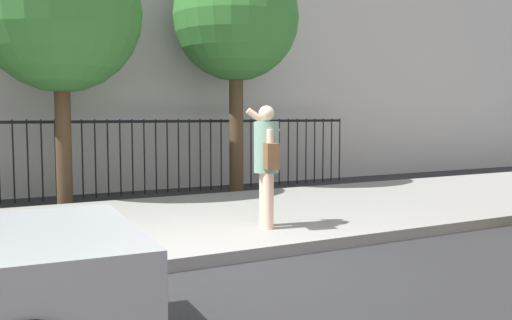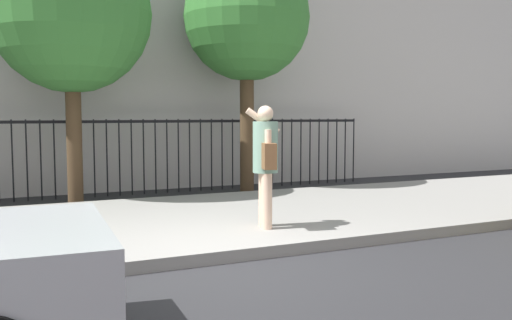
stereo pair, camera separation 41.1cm
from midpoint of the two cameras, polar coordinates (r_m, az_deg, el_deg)
The scene contains 6 objects.
ground_plane at distance 6.27m, azimuth -5.56°, elevation -10.90°, with size 60.00×60.00×0.00m, color #28282B.
sidewalk at distance 8.27m, azimuth -11.43°, elevation -6.62°, with size 28.00×4.40×0.15m, color gray.
iron_fence at distance 11.73m, azimuth -16.68°, elevation 1.23°, with size 12.03×0.04×1.60m.
pedestrian_on_phone at distance 7.41m, azimuth -0.45°, elevation 0.27°, with size 0.51×0.71×1.66m.
street_tree_mid at distance 10.98m, azimuth -20.69°, elevation 14.16°, with size 2.95×2.95×5.05m.
street_tree_far at distance 12.20m, azimuth -3.08°, elevation 14.38°, with size 2.71×2.71×5.13m.
Camera 1 is at (-2.48, -5.49, 1.68)m, focal length 38.64 mm.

